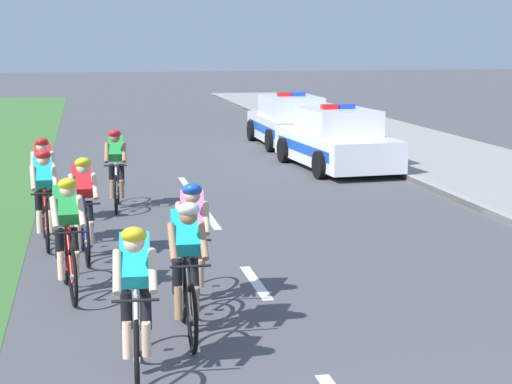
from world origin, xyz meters
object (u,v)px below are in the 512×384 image
at_px(cyclist_sixth, 44,196).
at_px(cyclist_eighth, 116,168).
at_px(cyclist_seventh, 44,179).
at_px(cyclist_lead, 136,298).
at_px(cyclist_second, 187,266).
at_px(cyclist_third, 193,241).
at_px(police_car_second, 290,123).
at_px(cyclist_fifth, 83,206).
at_px(police_car_nearest, 336,141).
at_px(cyclist_fourth, 67,233).

relative_size(cyclist_sixth, cyclist_eighth, 1.00).
xyz_separation_m(cyclist_sixth, cyclist_seventh, (-0.08, 1.63, 0.00)).
height_order(cyclist_lead, cyclist_second, same).
relative_size(cyclist_lead, cyclist_third, 1.00).
relative_size(cyclist_second, cyclist_third, 1.00).
bearing_deg(police_car_second, cyclist_lead, -108.15).
distance_m(cyclist_fifth, cyclist_seventh, 2.66).
bearing_deg(cyclist_lead, cyclist_sixth, 100.72).
distance_m(cyclist_fifth, cyclist_eighth, 3.70).
bearing_deg(police_car_nearest, police_car_second, 90.02).
bearing_deg(cyclist_sixth, cyclist_seventh, 92.75).
relative_size(cyclist_lead, cyclist_fifth, 1.00).
distance_m(cyclist_sixth, police_car_second, 13.34).
bearing_deg(cyclist_third, police_car_nearest, 64.66).
xyz_separation_m(cyclist_fourth, cyclist_sixth, (-0.39, 2.72, 0.00)).
distance_m(cyclist_fifth, police_car_second, 13.90).
height_order(cyclist_lead, cyclist_eighth, same).
height_order(cyclist_second, cyclist_third, same).
relative_size(cyclist_second, cyclist_sixth, 1.00).
height_order(cyclist_eighth, police_car_second, police_car_second).
bearing_deg(cyclist_fourth, police_car_second, 66.26).
relative_size(cyclist_third, cyclist_sixth, 1.00).
xyz_separation_m(cyclist_lead, cyclist_seventh, (-1.13, 7.20, 0.00)).
height_order(cyclist_second, cyclist_fourth, same).
xyz_separation_m(cyclist_second, cyclist_fourth, (-1.26, 1.80, 0.00)).
relative_size(cyclist_second, cyclist_seventh, 1.00).
height_order(cyclist_second, police_car_nearest, police_car_nearest).
relative_size(cyclist_fourth, cyclist_seventh, 1.00).
bearing_deg(cyclist_seventh, cyclist_fourth, -83.86).
bearing_deg(police_car_nearest, cyclist_eighth, -143.45).
bearing_deg(cyclist_fourth, cyclist_fifth, 83.70).
relative_size(cyclist_sixth, police_car_nearest, 0.38).
height_order(cyclist_fourth, cyclist_sixth, same).
relative_size(cyclist_second, cyclist_fifth, 1.00).
relative_size(cyclist_lead, cyclist_fourth, 1.00).
bearing_deg(police_car_second, cyclist_seventh, -124.21).
height_order(cyclist_fourth, cyclist_seventh, same).
height_order(cyclist_third, cyclist_fifth, same).
xyz_separation_m(cyclist_fifth, police_car_second, (6.08, 12.49, -0.11)).
bearing_deg(cyclist_fourth, cyclist_seventh, 96.14).
xyz_separation_m(cyclist_third, cyclist_sixth, (-1.86, 3.39, 0.00)).
height_order(cyclist_fifth, police_car_nearest, police_car_nearest).
distance_m(cyclist_fourth, cyclist_seventh, 4.37).
bearing_deg(cyclist_seventh, cyclist_lead, -81.06).
bearing_deg(cyclist_second, police_car_nearest, 66.04).
distance_m(cyclist_second, cyclist_third, 1.15).
height_order(cyclist_fifth, cyclist_seventh, same).
distance_m(cyclist_lead, cyclist_eighth, 8.28).
relative_size(police_car_nearest, police_car_second, 1.03).
height_order(cyclist_sixth, police_car_second, police_car_second).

